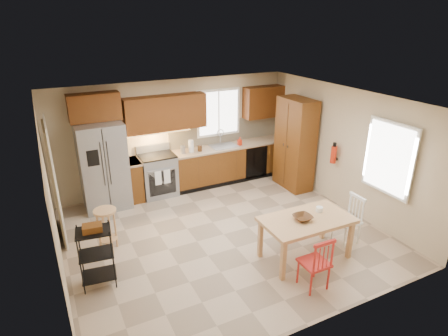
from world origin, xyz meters
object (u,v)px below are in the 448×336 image
(pantry, at_px, (295,144))
(chair_red, at_px, (314,262))
(dining_table, at_px, (305,238))
(table_bowl, at_px, (302,220))
(refrigerator, at_px, (103,166))
(bar_stool, at_px, (107,230))
(utility_cart, at_px, (97,257))
(range_stove, at_px, (158,175))
(fire_extinguisher, at_px, (334,155))
(table_jar, at_px, (319,210))
(soap_bottle, at_px, (240,141))
(chair_white, at_px, (347,220))

(pantry, height_order, chair_red, pantry)
(dining_table, height_order, table_bowl, table_bowl)
(refrigerator, distance_m, bar_stool, 1.77)
(refrigerator, relative_size, utility_cart, 1.88)
(pantry, distance_m, table_bowl, 2.94)
(range_stove, xyz_separation_m, pantry, (2.98, -0.99, 0.59))
(fire_extinguisher, height_order, table_bowl, fire_extinguisher)
(range_stove, height_order, dining_table, range_stove)
(fire_extinguisher, bearing_deg, refrigerator, 155.48)
(pantry, height_order, table_jar, pantry)
(refrigerator, bearing_deg, chair_red, -60.69)
(soap_bottle, relative_size, chair_white, 0.22)
(bar_stool, bearing_deg, soap_bottle, 45.51)
(fire_extinguisher, height_order, chair_white, fire_extinguisher)
(range_stove, bearing_deg, pantry, -18.29)
(soap_bottle, bearing_deg, chair_red, -103.21)
(soap_bottle, bearing_deg, fire_extinguisher, -59.47)
(table_jar, bearing_deg, utility_cart, 168.22)
(fire_extinguisher, xyz_separation_m, chair_white, (-0.78, -1.33, -0.67))
(pantry, bearing_deg, range_stove, 161.71)
(range_stove, relative_size, dining_table, 0.62)
(soap_bottle, distance_m, pantry, 1.31)
(dining_table, relative_size, chair_white, 1.70)
(fire_extinguisher, relative_size, chair_red, 0.41)
(pantry, distance_m, utility_cart, 5.02)
(utility_cart, bearing_deg, dining_table, -6.97)
(pantry, height_order, chair_white, pantry)
(fire_extinguisher, bearing_deg, chair_white, -120.54)
(pantry, xyz_separation_m, utility_cart, (-4.72, -1.60, -0.57))
(bar_stool, xyz_separation_m, utility_cart, (-0.30, -0.86, 0.10))
(range_stove, relative_size, bar_stool, 1.19)
(range_stove, bearing_deg, chair_white, -54.52)
(range_stove, bearing_deg, table_bowl, -68.36)
(chair_white, bearing_deg, soap_bottle, 7.42)
(soap_bottle, xyz_separation_m, fire_extinguisher, (1.15, -1.95, 0.10))
(table_bowl, relative_size, table_jar, 2.50)
(fire_extinguisher, bearing_deg, bar_stool, 176.19)
(range_stove, relative_size, utility_cart, 0.95)
(chair_white, relative_size, utility_cart, 0.90)
(dining_table, xyz_separation_m, bar_stool, (-2.89, 1.69, 0.03))
(soap_bottle, relative_size, bar_stool, 0.25)
(dining_table, bearing_deg, table_jar, 16.98)
(pantry, xyz_separation_m, table_bowl, (-1.63, -2.43, -0.32))
(dining_table, bearing_deg, chair_red, -117.26)
(range_stove, xyz_separation_m, chair_red, (1.10, -4.06, -0.03))
(range_stove, distance_m, table_jar, 3.77)
(refrigerator, xyz_separation_m, dining_table, (2.60, -3.35, -0.55))
(refrigerator, relative_size, bar_stool, 2.35)
(pantry, xyz_separation_m, fire_extinguisher, (0.20, -1.05, 0.05))
(bar_stool, bearing_deg, chair_white, -2.90)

